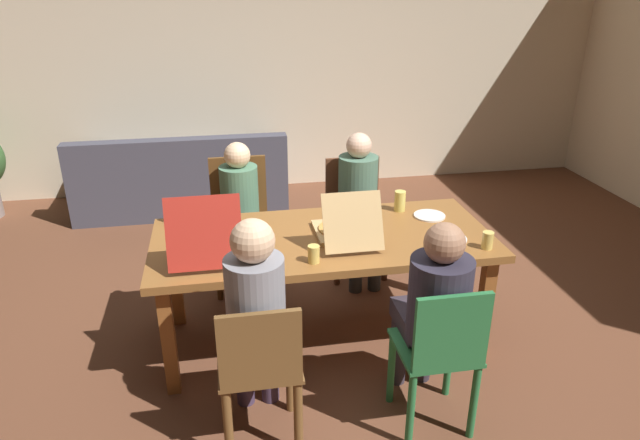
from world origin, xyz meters
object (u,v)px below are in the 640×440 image
(person_3, at_px, (256,312))
(plate_1, at_px, (447,238))
(chair_1, at_px, (241,219))
(dining_table, at_px, (323,247))
(couch, at_px, (183,182))
(chair_0, at_px, (440,352))
(drinking_glass_2, at_px, (400,201))
(pizza_box_1, at_px, (345,229))
(drinking_glass_3, at_px, (488,240))
(person_2, at_px, (360,196))
(plate_0, at_px, (429,216))
(drinking_glass_0, at_px, (314,254))
(chair_3, at_px, (260,371))
(person_1, at_px, (241,210))
(person_0, at_px, (433,304))
(chair_2, at_px, (355,212))
(drinking_glass_1, at_px, (173,213))
(pizza_box_0, at_px, (207,244))

(person_3, distance_m, plate_1, 1.36)
(chair_1, height_order, plate_1, chair_1)
(dining_table, xyz_separation_m, couch, (-1.00, 2.55, -0.39))
(chair_0, height_order, drinking_glass_2, drinking_glass_2)
(person_3, relative_size, couch, 0.59)
(pizza_box_1, xyz_separation_m, drinking_glass_3, (0.80, -0.32, 0.00))
(person_2, height_order, plate_0, person_2)
(drinking_glass_0, relative_size, drinking_glass_2, 0.72)
(drinking_glass_2, bearing_deg, plate_1, -73.17)
(chair_0, relative_size, chair_3, 1.02)
(dining_table, xyz_separation_m, person_1, (-0.48, 0.73, -0.00))
(chair_3, bearing_deg, drinking_glass_3, 20.92)
(drinking_glass_0, bearing_deg, chair_0, -47.10)
(person_0, height_order, chair_2, person_0)
(person_3, bearing_deg, drinking_glass_0, 49.47)
(drinking_glass_1, bearing_deg, chair_1, 48.37)
(person_0, height_order, drinking_glass_1, person_0)
(person_1, xyz_separation_m, plate_1, (1.23, -0.91, 0.09))
(chair_1, distance_m, drinking_glass_0, 1.31)
(chair_0, height_order, pizza_box_0, pizza_box_0)
(person_3, bearing_deg, chair_3, -90.00)
(chair_2, bearing_deg, drinking_glass_1, -157.74)
(drinking_glass_3, bearing_deg, drinking_glass_2, 116.89)
(drinking_glass_0, bearing_deg, couch, 107.15)
(drinking_glass_1, height_order, drinking_glass_2, drinking_glass_2)
(person_3, height_order, pizza_box_1, person_3)
(pizza_box_1, bearing_deg, drinking_glass_1, 158.86)
(dining_table, bearing_deg, plate_1, -13.73)
(plate_0, bearing_deg, person_3, -143.03)
(chair_0, bearing_deg, chair_2, 90.00)
(chair_3, relative_size, drinking_glass_3, 8.25)
(chair_0, bearing_deg, drinking_glass_2, 82.63)
(pizza_box_1, bearing_deg, drinking_glass_2, 36.02)
(person_1, relative_size, drinking_glass_3, 10.95)
(person_3, bearing_deg, dining_table, 57.76)
(chair_0, bearing_deg, drinking_glass_3, 49.73)
(dining_table, xyz_separation_m, chair_3, (-0.48, -0.88, -0.21))
(person_2, xyz_separation_m, drinking_glass_1, (-1.36, -0.41, 0.14))
(pizza_box_0, height_order, drinking_glass_3, pizza_box_0)
(drinking_glass_3, bearing_deg, dining_table, 159.82)
(person_0, relative_size, plate_0, 5.57)
(chair_1, xyz_separation_m, plate_1, (1.23, -1.08, 0.23))
(person_1, bearing_deg, person_0, -58.80)
(plate_0, distance_m, drinking_glass_3, 0.55)
(person_3, relative_size, plate_0, 5.92)
(person_1, bearing_deg, plate_1, -36.65)
(dining_table, xyz_separation_m, chair_2, (0.44, 0.95, -0.18))
(chair_2, relative_size, plate_1, 3.89)
(chair_1, bearing_deg, chair_2, 3.34)
(person_3, bearing_deg, pizza_box_0, 109.58)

